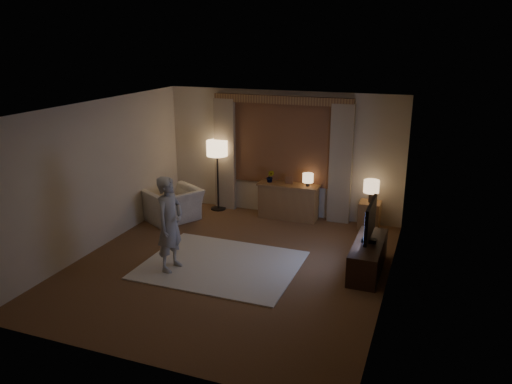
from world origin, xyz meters
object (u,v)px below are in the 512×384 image
at_px(armchair, 173,205).
at_px(side_table, 369,216).
at_px(sideboard, 288,202).
at_px(tv_stand, 368,257).
at_px(person, 170,224).

distance_m(armchair, side_table, 3.95).
height_order(sideboard, tv_stand, sideboard).
relative_size(sideboard, side_table, 2.14).
bearing_deg(person, side_table, -38.44).
bearing_deg(sideboard, side_table, -1.72).
relative_size(side_table, tv_stand, 0.40).
xyz_separation_m(side_table, person, (-2.73, -2.92, 0.51)).
bearing_deg(tv_stand, side_table, 97.64).
height_order(sideboard, side_table, sideboard).
xyz_separation_m(tv_stand, person, (-2.98, -1.05, 0.54)).
bearing_deg(sideboard, person, -109.63).
xyz_separation_m(side_table, tv_stand, (0.25, -1.87, -0.03)).
xyz_separation_m(sideboard, tv_stand, (1.92, -1.92, -0.10)).
bearing_deg(side_table, armchair, -166.68).
bearing_deg(person, armchair, 33.56).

